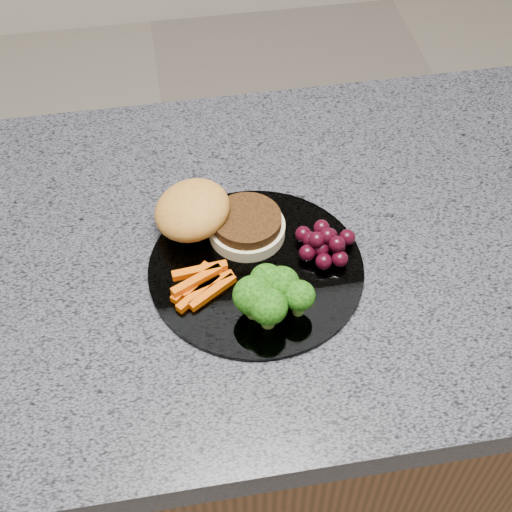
{
  "coord_description": "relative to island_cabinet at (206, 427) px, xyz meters",
  "views": [
    {
      "loc": [
        -0.01,
        -0.58,
        1.57
      ],
      "look_at": [
        0.08,
        -0.04,
        0.93
      ],
      "focal_mm": 50.0,
      "sensor_mm": 36.0,
      "label": 1
    }
  ],
  "objects": [
    {
      "name": "broccoli",
      "position": [
        0.09,
        -0.11,
        0.51
      ],
      "size": [
        0.09,
        0.08,
        0.06
      ],
      "rotation": [
        0.0,
        0.0,
        0.16
      ],
      "color": "#517C2D",
      "rests_on": "plate"
    },
    {
      "name": "grape_bunch",
      "position": [
        0.17,
        -0.03,
        0.49
      ],
      "size": [
        0.07,
        0.07,
        0.04
      ],
      "rotation": [
        0.0,
        0.0,
        -0.19
      ],
      "color": "black",
      "rests_on": "plate"
    },
    {
      "name": "plate",
      "position": [
        0.08,
        -0.04,
        0.47
      ],
      "size": [
        0.26,
        0.26,
        0.01
      ],
      "primitive_type": "cylinder",
      "color": "white",
      "rests_on": "countertop"
    },
    {
      "name": "countertop",
      "position": [
        0.0,
        0.0,
        0.45
      ],
      "size": [
        1.2,
        0.6,
        0.04
      ],
      "primitive_type": "cube",
      "color": "#51525C",
      "rests_on": "island_cabinet"
    },
    {
      "name": "carrot_sticks",
      "position": [
        0.01,
        -0.06,
        0.48
      ],
      "size": [
        0.08,
        0.07,
        0.02
      ],
      "rotation": [
        0.0,
        0.0,
        0.19
      ],
      "color": "#D75003",
      "rests_on": "plate"
    },
    {
      "name": "burger",
      "position": [
        0.04,
        0.03,
        0.5
      ],
      "size": [
        0.16,
        0.12,
        0.05
      ],
      "rotation": [
        0.0,
        0.0,
        0.0
      ],
      "color": "beige",
      "rests_on": "plate"
    },
    {
      "name": "island_cabinet",
      "position": [
        0.0,
        0.0,
        0.0
      ],
      "size": [
        1.2,
        0.6,
        0.86
      ],
      "primitive_type": "cube",
      "color": "brown",
      "rests_on": "ground"
    }
  ]
}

